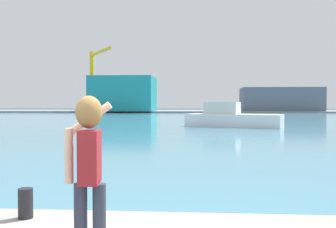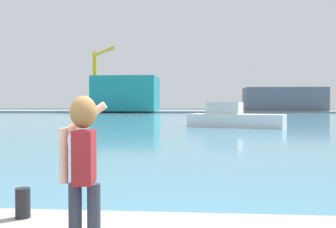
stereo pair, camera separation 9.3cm
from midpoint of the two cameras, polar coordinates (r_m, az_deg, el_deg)
ground_plane at (r=54.06m, az=3.22°, el=-0.69°), size 220.00×220.00×0.00m
harbor_water at (r=56.06m, az=3.26°, el=-0.60°), size 140.00×100.00×0.02m
far_shore_dock at (r=96.03m, az=3.69°, el=0.40°), size 140.00×20.00×0.36m
person_photographer at (r=4.28m, az=-11.91°, el=-6.50°), size 0.53×0.55×1.74m
harbor_bollard at (r=6.25m, az=-20.15°, el=-11.92°), size 0.21×0.21×0.43m
boat_moored at (r=35.59m, az=9.02°, el=-0.58°), size 8.71×5.17×2.19m
warehouse_left at (r=92.05m, az=-6.39°, el=2.88°), size 14.08×12.44×7.79m
warehouse_right at (r=94.80m, az=15.78°, el=2.04°), size 17.70×9.56×5.31m
port_crane at (r=93.25m, az=-10.52°, el=5.94°), size 7.78×12.63×13.83m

